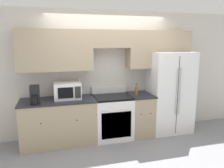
{
  "coord_description": "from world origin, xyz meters",
  "views": [
    {
      "loc": [
        -1.13,
        -3.83,
        1.96
      ],
      "look_at": [
        -0.0,
        0.31,
        1.13
      ],
      "focal_mm": 35.0,
      "sensor_mm": 36.0,
      "label": 1
    }
  ],
  "objects": [
    {
      "name": "lower_cabinets_left",
      "position": [
        -1.07,
        0.31,
        0.44
      ],
      "size": [
        1.42,
        0.64,
        0.88
      ],
      "color": "tan",
      "rests_on": "ground_plane"
    },
    {
      "name": "bottle",
      "position": [
        0.49,
        0.23,
        0.98
      ],
      "size": [
        0.07,
        0.07,
        0.25
      ],
      "color": "brown",
      "rests_on": "lower_cabinets_right"
    },
    {
      "name": "wall_back",
      "position": [
        -0.0,
        0.58,
        1.51
      ],
      "size": [
        8.0,
        0.39,
        2.6
      ],
      "color": "beige",
      "rests_on": "ground_plane"
    },
    {
      "name": "microwave",
      "position": [
        -0.88,
        0.37,
        1.04
      ],
      "size": [
        0.51,
        0.43,
        0.31
      ],
      "color": "white",
      "rests_on": "lower_cabinets_left"
    },
    {
      "name": "paper_towel_holder",
      "position": [
        -1.46,
        0.15,
        1.03
      ],
      "size": [
        0.16,
        0.25,
        0.33
      ],
      "color": "black",
      "rests_on": "lower_cabinets_left"
    },
    {
      "name": "refrigerator",
      "position": [
        1.31,
        0.37,
        0.88
      ],
      "size": [
        0.92,
        0.78,
        1.76
      ],
      "color": "white",
      "rests_on": "ground_plane"
    },
    {
      "name": "oven_range",
      "position": [
        0.01,
        0.31,
        0.45
      ],
      "size": [
        0.75,
        0.65,
        1.04
      ],
      "color": "white",
      "rests_on": "ground_plane"
    },
    {
      "name": "ground_plane",
      "position": [
        0.0,
        0.0,
        0.0
      ],
      "size": [
        12.0,
        12.0,
        0.0
      ],
      "primitive_type": "plane",
      "color": "gray"
    },
    {
      "name": "lower_cabinets_right",
      "position": [
        0.62,
        0.31,
        0.44
      ],
      "size": [
        0.49,
        0.64,
        0.88
      ],
      "color": "tan",
      "rests_on": "ground_plane"
    }
  ]
}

